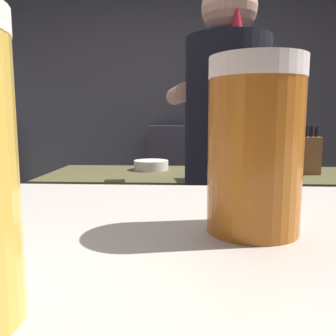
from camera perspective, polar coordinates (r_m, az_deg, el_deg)
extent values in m
cube|color=#49494D|center=(3.47, 2.18, 10.69)|extent=(5.20, 0.10, 2.70)
cube|color=#4A4628|center=(2.07, 11.25, -13.14)|extent=(2.10, 0.60, 0.89)
cube|color=#393440|center=(3.24, 3.70, -3.11)|extent=(0.75, 0.36, 1.12)
cube|color=#31243D|center=(1.65, 8.87, -18.75)|extent=(0.28, 0.20, 0.90)
cylinder|color=black|center=(1.47, 9.51, 8.43)|extent=(0.34, 0.34, 0.61)
sphere|color=tan|center=(1.53, 9.90, 24.10)|extent=(0.22, 0.22, 0.22)
cone|color=maroon|center=(1.39, 10.94, 17.05)|extent=(0.18, 0.18, 0.41)
cylinder|color=tan|center=(1.59, 1.88, 11.83)|extent=(0.14, 0.33, 0.08)
cylinder|color=tan|center=(1.68, 13.63, 11.41)|extent=(0.14, 0.33, 0.08)
cube|color=brown|center=(2.04, 21.97, 1.89)|extent=(0.10, 0.08, 0.20)
cylinder|color=black|center=(2.02, 21.41, 5.51)|extent=(0.02, 0.02, 0.06)
cylinder|color=black|center=(2.03, 22.16, 5.48)|extent=(0.02, 0.02, 0.06)
cylinder|color=black|center=(2.04, 22.91, 5.41)|extent=(0.02, 0.02, 0.05)
cylinder|color=beige|center=(2.06, -2.75, 0.48)|extent=(0.20, 0.20, 0.06)
cube|color=silver|center=(1.94, 16.26, -1.02)|extent=(0.24, 0.05, 0.01)
cylinder|color=#BB641E|center=(0.29, 13.80, 1.73)|extent=(0.07, 0.07, 0.12)
cylinder|color=white|center=(0.29, 14.28, 15.42)|extent=(0.08, 0.08, 0.02)
cylinder|color=black|center=(3.22, 7.61, 7.86)|extent=(0.06, 0.06, 0.12)
cylinder|color=black|center=(3.22, 7.64, 9.29)|extent=(0.03, 0.03, 0.05)
cylinder|color=red|center=(3.23, 7.65, 9.78)|extent=(0.03, 0.03, 0.01)
cylinder|color=#46843C|center=(3.18, 5.52, 8.30)|extent=(0.07, 0.07, 0.16)
cylinder|color=#46843C|center=(3.19, 5.55, 10.31)|extent=(0.03, 0.03, 0.06)
cylinder|color=black|center=(3.19, 5.56, 10.98)|extent=(0.04, 0.04, 0.01)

